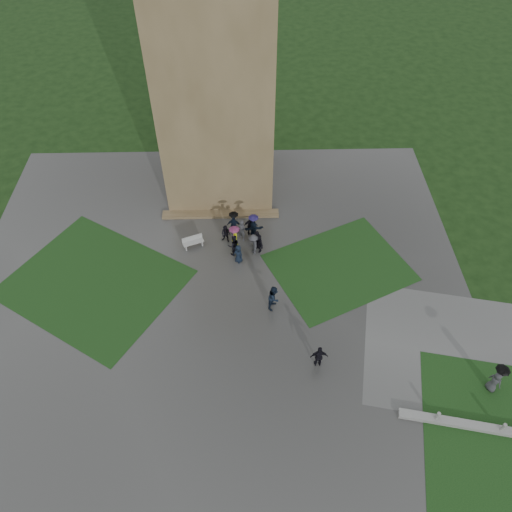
{
  "coord_description": "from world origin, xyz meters",
  "views": [
    {
      "loc": [
        2.09,
        -17.92,
        26.5
      ],
      "look_at": [
        2.62,
        5.15,
        1.2
      ],
      "focal_mm": 35.0,
      "sensor_mm": 36.0,
      "label": 1
    }
  ],
  "objects_px": {
    "pedestrian_mid": "(274,297)",
    "tower": "(216,79)",
    "pedestrian_near": "(319,357)",
    "bench": "(193,242)",
    "pedestrian_path": "(497,378)"
  },
  "relations": [
    {
      "from": "pedestrian_path",
      "to": "pedestrian_mid",
      "type": "bearing_deg",
      "value": 153.13
    },
    {
      "from": "tower",
      "to": "pedestrian_path",
      "type": "height_order",
      "value": "tower"
    },
    {
      "from": "bench",
      "to": "pedestrian_mid",
      "type": "relative_size",
      "value": 0.82
    },
    {
      "from": "bench",
      "to": "tower",
      "type": "bearing_deg",
      "value": 54.59
    },
    {
      "from": "pedestrian_near",
      "to": "pedestrian_mid",
      "type": "bearing_deg",
      "value": -61.75
    },
    {
      "from": "bench",
      "to": "pedestrian_path",
      "type": "relative_size",
      "value": 0.69
    },
    {
      "from": "tower",
      "to": "pedestrian_path",
      "type": "xyz_separation_m",
      "value": [
        15.94,
        -19.47,
        -7.76
      ]
    },
    {
      "from": "tower",
      "to": "bench",
      "type": "xyz_separation_m",
      "value": [
        -1.91,
        -7.66,
        -8.53
      ]
    },
    {
      "from": "tower",
      "to": "pedestrian_mid",
      "type": "xyz_separation_m",
      "value": [
        3.71,
        -13.27,
        -8.01
      ]
    },
    {
      "from": "tower",
      "to": "pedestrian_near",
      "type": "bearing_deg",
      "value": -70.8
    },
    {
      "from": "bench",
      "to": "pedestrian_path",
      "type": "xyz_separation_m",
      "value": [
        17.85,
        -11.81,
        0.77
      ]
    },
    {
      "from": "bench",
      "to": "pedestrian_near",
      "type": "bearing_deg",
      "value": -72.55
    },
    {
      "from": "pedestrian_mid",
      "to": "pedestrian_near",
      "type": "height_order",
      "value": "pedestrian_mid"
    },
    {
      "from": "bench",
      "to": "pedestrian_near",
      "type": "xyz_separation_m",
      "value": [
        8.06,
        -10.0,
        0.43
      ]
    },
    {
      "from": "pedestrian_mid",
      "to": "tower",
      "type": "bearing_deg",
      "value": 43.03
    }
  ]
}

